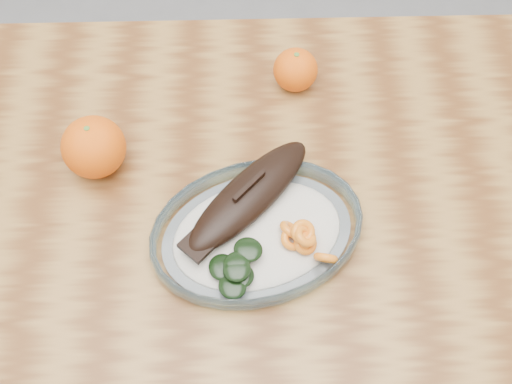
% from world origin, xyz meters
% --- Properties ---
extents(ground, '(3.00, 3.00, 0.00)m').
position_xyz_m(ground, '(0.00, 0.00, 0.00)').
color(ground, slate).
rests_on(ground, ground).
extents(dining_table, '(1.20, 0.80, 0.75)m').
position_xyz_m(dining_table, '(0.00, 0.00, 0.65)').
color(dining_table, '#5E3416').
rests_on(dining_table, ground).
extents(plated_meal, '(0.65, 0.65, 0.08)m').
position_xyz_m(plated_meal, '(0.10, -0.02, 0.77)').
color(plated_meal, white).
rests_on(plated_meal, dining_table).
extents(orange_left, '(0.09, 0.09, 0.09)m').
position_xyz_m(orange_left, '(-0.13, 0.10, 0.80)').
color(orange_left, '#E63804').
rests_on(orange_left, dining_table).
extents(orange_right, '(0.07, 0.07, 0.07)m').
position_xyz_m(orange_right, '(0.17, 0.25, 0.78)').
color(orange_right, '#E63804').
rests_on(orange_right, dining_table).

